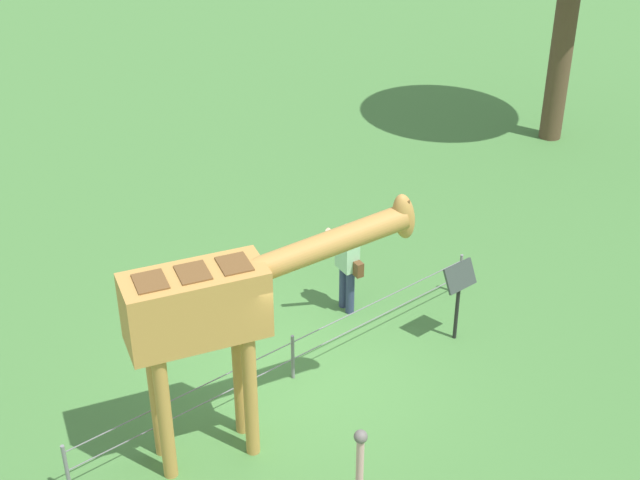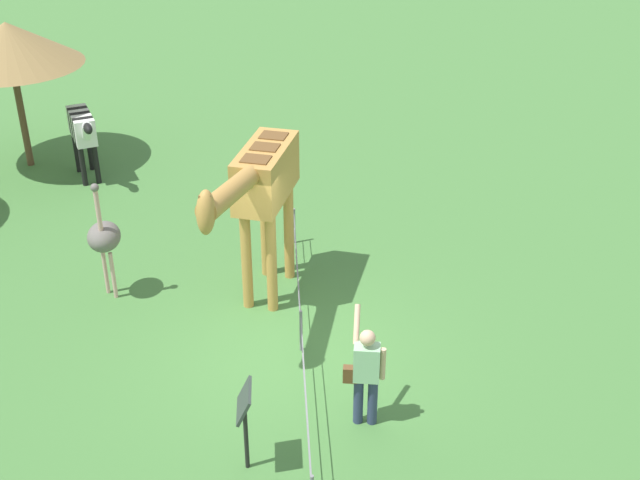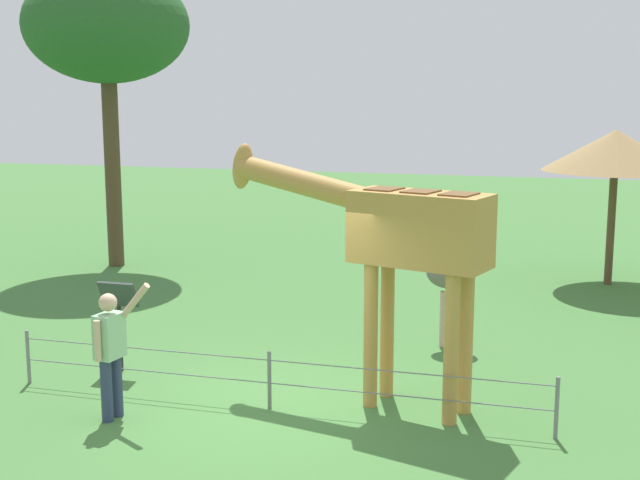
{
  "view_description": "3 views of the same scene",
  "coord_description": "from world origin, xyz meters",
  "px_view_note": "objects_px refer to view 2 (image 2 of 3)",
  "views": [
    {
      "loc": [
        -6.14,
        -8.01,
        8.27
      ],
      "look_at": [
        0.75,
        0.42,
        1.91
      ],
      "focal_mm": 49.93,
      "sensor_mm": 36.0,
      "label": 1
    },
    {
      "loc": [
        10.78,
        -0.2,
        8.09
      ],
      "look_at": [
        0.15,
        0.42,
        2.1
      ],
      "focal_mm": 46.73,
      "sensor_mm": 36.0,
      "label": 2
    },
    {
      "loc": [
        -3.42,
        9.87,
        4.01
      ],
      "look_at": [
        -0.76,
        0.48,
        2.27
      ],
      "focal_mm": 48.03,
      "sensor_mm": 36.0,
      "label": 3
    }
  ],
  "objects_px": {
    "giraffe": "(261,187)",
    "visitor": "(366,371)",
    "info_sign": "(245,412)",
    "shade_hut_near": "(9,44)",
    "zebra": "(83,131)",
    "ostrich": "(104,237)"
  },
  "relations": [
    {
      "from": "shade_hut_near",
      "to": "visitor",
      "type": "bearing_deg",
      "value": 36.58
    },
    {
      "from": "shade_hut_near",
      "to": "info_sign",
      "type": "height_order",
      "value": "shade_hut_near"
    },
    {
      "from": "visitor",
      "to": "zebra",
      "type": "distance_m",
      "value": 10.08
    },
    {
      "from": "visitor",
      "to": "info_sign",
      "type": "distance_m",
      "value": 1.83
    },
    {
      "from": "zebra",
      "to": "shade_hut_near",
      "type": "relative_size",
      "value": 0.53
    },
    {
      "from": "visitor",
      "to": "info_sign",
      "type": "relative_size",
      "value": 1.3
    },
    {
      "from": "info_sign",
      "to": "shade_hut_near",
      "type": "bearing_deg",
      "value": -152.44
    },
    {
      "from": "visitor",
      "to": "shade_hut_near",
      "type": "relative_size",
      "value": 0.51
    },
    {
      "from": "visitor",
      "to": "ostrich",
      "type": "distance_m",
      "value": 5.44
    },
    {
      "from": "zebra",
      "to": "info_sign",
      "type": "bearing_deg",
      "value": 22.05
    },
    {
      "from": "giraffe",
      "to": "visitor",
      "type": "height_order",
      "value": "giraffe"
    },
    {
      "from": "giraffe",
      "to": "zebra",
      "type": "relative_size",
      "value": 2.08
    },
    {
      "from": "giraffe",
      "to": "zebra",
      "type": "xyz_separation_m",
      "value": [
        -5.27,
        -4.0,
        -1.02
      ]
    },
    {
      "from": "ostrich",
      "to": "shade_hut_near",
      "type": "height_order",
      "value": "shade_hut_near"
    },
    {
      "from": "ostrich",
      "to": "visitor",
      "type": "bearing_deg",
      "value": 49.27
    },
    {
      "from": "giraffe",
      "to": "visitor",
      "type": "xyz_separation_m",
      "value": [
        3.24,
        1.41,
        -1.29
      ]
    },
    {
      "from": "ostrich",
      "to": "giraffe",
      "type": "bearing_deg",
      "value": 83.41
    },
    {
      "from": "zebra",
      "to": "ostrich",
      "type": "relative_size",
      "value": 0.8
    },
    {
      "from": "zebra",
      "to": "ostrich",
      "type": "height_order",
      "value": "ostrich"
    },
    {
      "from": "info_sign",
      "to": "ostrich",
      "type": "bearing_deg",
      "value": -150.33
    },
    {
      "from": "giraffe",
      "to": "ostrich",
      "type": "xyz_separation_m",
      "value": [
        -0.31,
        -2.71,
        -1.01
      ]
    },
    {
      "from": "visitor",
      "to": "zebra",
      "type": "relative_size",
      "value": 0.96
    }
  ]
}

